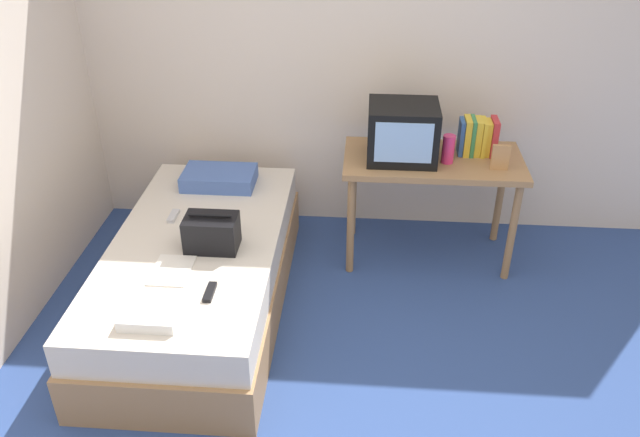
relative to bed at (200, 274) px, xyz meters
The scene contains 14 objects.
ground_plane 1.26m from the bed, 39.78° to the right, with size 8.00×8.00×0.00m, color #2D4784.
wall_back 1.86m from the bed, 51.82° to the left, with size 5.20×0.10×2.60m, color beige.
bed is the anchor object (origin of this frame).
desk 1.64m from the bed, 26.15° to the left, with size 1.16×0.60×0.75m.
tv 1.55m from the bed, 29.41° to the left, with size 0.44×0.39×0.36m.
water_bottle 1.74m from the bed, 23.06° to the left, with size 0.08×0.08×0.18m, color #E53372.
book_row 1.98m from the bed, 24.80° to the left, with size 0.24×0.16×0.24m.
picture_frame 1.99m from the bed, 17.13° to the left, with size 0.11×0.02×0.17m, color #B27F4C.
pillow 0.75m from the bed, 90.15° to the left, with size 0.48×0.31×0.10m, color #4766AD.
handbag 0.39m from the bed, 33.35° to the right, with size 0.30×0.20×0.22m.
magazine 0.42m from the bed, 98.63° to the right, with size 0.21×0.29×0.01m, color white.
remote_dark 0.61m from the bed, 68.34° to the right, with size 0.04×0.16×0.02m, color black.
remote_silver 0.40m from the bed, 130.49° to the left, with size 0.04×0.14×0.02m, color #B7B7BC.
folded_towel 0.80m from the bed, 92.72° to the right, with size 0.28×0.22×0.06m, color white.
Camera 1 is at (0.03, -2.33, 2.55)m, focal length 36.05 mm.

